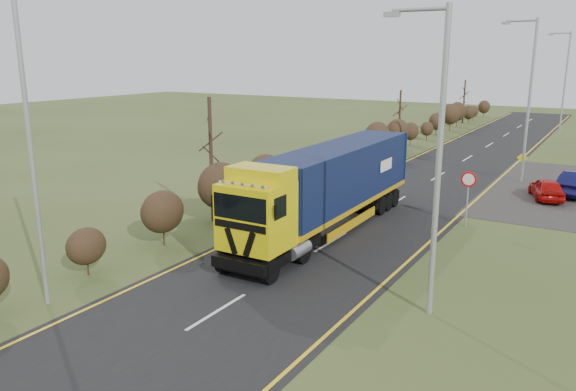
# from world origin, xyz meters

# --- Properties ---
(ground) EXTENTS (160.00, 160.00, 0.00)m
(ground) POSITION_xyz_m (0.00, 0.00, 0.00)
(ground) COLOR #39481E
(ground) RESTS_ON ground
(road) EXTENTS (8.00, 120.00, 0.02)m
(road) POSITION_xyz_m (0.00, 10.00, 0.01)
(road) COLOR black
(road) RESTS_ON ground
(layby) EXTENTS (6.00, 18.00, 0.02)m
(layby) POSITION_xyz_m (6.50, 20.00, 0.01)
(layby) COLOR #2A2825
(layby) RESTS_ON ground
(lane_markings) EXTENTS (7.52, 116.00, 0.01)m
(lane_markings) POSITION_xyz_m (0.00, 9.69, 0.03)
(lane_markings) COLOR yellow
(lane_markings) RESTS_ON road
(hedgerow) EXTENTS (2.24, 102.04, 6.05)m
(hedgerow) POSITION_xyz_m (-6.00, 7.89, 1.62)
(hedgerow) COLOR black
(hedgerow) RESTS_ON ground
(lorry) EXTENTS (2.79, 14.32, 3.99)m
(lorry) POSITION_xyz_m (-0.82, 5.30, 2.26)
(lorry) COLOR black
(lorry) RESTS_ON ground
(car_red_hatchback) EXTENTS (2.49, 3.84, 1.22)m
(car_red_hatchback) POSITION_xyz_m (7.03, 17.08, 0.61)
(car_red_hatchback) COLOR #AA0A08
(car_red_hatchback) RESTS_ON ground
(streetlight_near) EXTENTS (1.99, 0.19, 9.36)m
(streetlight_near) POSITION_xyz_m (5.68, -0.59, 5.16)
(streetlight_near) COLOR #9FA2A4
(streetlight_near) RESTS_ON ground
(streetlight_mid) EXTENTS (2.15, 0.20, 10.16)m
(streetlight_mid) POSITION_xyz_m (4.94, 21.10, 5.63)
(streetlight_mid) COLOR #9FA2A4
(streetlight_mid) RESTS_ON ground
(streetlight_far) EXTENTS (2.18, 0.21, 10.29)m
(streetlight_far) POSITION_xyz_m (4.45, 47.46, 5.71)
(streetlight_far) COLOR #9FA2A4
(streetlight_far) RESTS_ON ground
(left_pole) EXTENTS (0.16, 0.16, 9.57)m
(left_pole) POSITION_xyz_m (-5.20, -6.35, 4.79)
(left_pole) COLOR #9FA2A4
(left_pole) RESTS_ON ground
(speed_sign) EXTENTS (0.74, 0.10, 2.67)m
(speed_sign) POSITION_xyz_m (4.43, 9.45, 1.90)
(speed_sign) COLOR #9FA2A4
(speed_sign) RESTS_ON ground
(warning_board) EXTENTS (0.68, 0.11, 1.78)m
(warning_board) POSITION_xyz_m (4.89, 22.01, 1.07)
(warning_board) COLOR #9FA2A4
(warning_board) RESTS_ON ground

